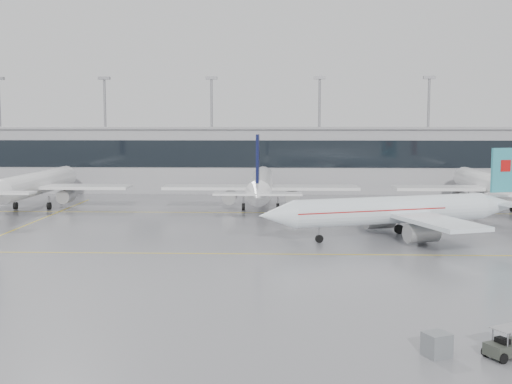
{
  "coord_description": "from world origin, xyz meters",
  "views": [
    {
      "loc": [
        2.58,
        -63.58,
        13.12
      ],
      "look_at": [
        0.0,
        12.0,
        5.0
      ],
      "focal_mm": 45.0,
      "sensor_mm": 36.0,
      "label": 1
    }
  ],
  "objects": [
    {
      "name": "parked_jet_b",
      "position": [
        -35.0,
        33.69,
        3.71
      ],
      "size": [
        29.64,
        36.96,
        11.72
      ],
      "rotation": [
        0.0,
        0.0,
        1.57
      ],
      "color": "white",
      "rests_on": "ground"
    },
    {
      "name": "taxi_line_cross",
      "position": [
        -30.0,
        15.0,
        0.01
      ],
      "size": [
        0.25,
        60.0,
        0.01
      ],
      "primitive_type": "cube",
      "color": "gold",
      "rests_on": "ground"
    },
    {
      "name": "terminal_glass",
      "position": [
        0.0,
        54.45,
        7.5
      ],
      "size": [
        180.0,
        0.2,
        5.0
      ],
      "primitive_type": "cube",
      "color": "black",
      "rests_on": "ground"
    },
    {
      "name": "parked_jet_c",
      "position": [
        -0.0,
        33.69,
        3.71
      ],
      "size": [
        29.64,
        36.96,
        11.72
      ],
      "rotation": [
        0.0,
        0.0,
        1.57
      ],
      "color": "white",
      "rests_on": "ground"
    },
    {
      "name": "parked_jet_d",
      "position": [
        35.0,
        33.69,
        3.71
      ],
      "size": [
        29.64,
        36.96,
        11.72
      ],
      "rotation": [
        0.0,
        0.0,
        1.57
      ],
      "color": "white",
      "rests_on": "ground"
    },
    {
      "name": "terminal",
      "position": [
        0.0,
        62.0,
        6.0
      ],
      "size": [
        180.0,
        15.0,
        12.0
      ],
      "primitive_type": "cube",
      "color": "#96969A",
      "rests_on": "ground"
    },
    {
      "name": "light_masts",
      "position": [
        0.0,
        68.0,
        13.34
      ],
      "size": [
        156.4,
        1.0,
        22.6
      ],
      "color": "gray",
      "rests_on": "ground"
    },
    {
      "name": "gse_unit",
      "position": [
        11.6,
        -28.17,
        0.67
      ],
      "size": [
        1.76,
        1.71,
        1.35
      ],
      "primitive_type": "cube",
      "rotation": [
        0.0,
        0.0,
        0.45
      ],
      "color": "slate",
      "rests_on": "ground"
    },
    {
      "name": "taxi_line_north",
      "position": [
        0.0,
        30.0,
        0.01
      ],
      "size": [
        120.0,
        0.25,
        0.01
      ],
      "primitive_type": "cube",
      "color": "gold",
      "rests_on": "ground"
    },
    {
      "name": "taxi_line_main",
      "position": [
        0.0,
        0.0,
        0.01
      ],
      "size": [
        120.0,
        0.25,
        0.01
      ],
      "primitive_type": "cube",
      "color": "gold",
      "rests_on": "ground"
    },
    {
      "name": "air_canada_jet",
      "position": [
        16.81,
        9.63,
        3.18
      ],
      "size": [
        32.54,
        25.97,
        10.18
      ],
      "rotation": [
        0.0,
        0.0,
        3.48
      ],
      "color": "white",
      "rests_on": "ground"
    },
    {
      "name": "ground",
      "position": [
        0.0,
        0.0,
        0.0
      ],
      "size": [
        320.0,
        320.0,
        0.0
      ],
      "primitive_type": "plane",
      "color": "gray",
      "rests_on": "ground"
    },
    {
      "name": "terminal_roof",
      "position": [
        0.0,
        62.0,
        12.2
      ],
      "size": [
        182.0,
        16.0,
        0.4
      ],
      "primitive_type": "cube",
      "color": "gray",
      "rests_on": "ground"
    },
    {
      "name": "baggage_tug",
      "position": [
        15.44,
        -28.24,
        0.6
      ],
      "size": [
        3.44,
        2.4,
        1.7
      ],
      "rotation": [
        0.0,
        0.0,
        0.5
      ],
      "color": "#353931",
      "rests_on": "ground"
    }
  ]
}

